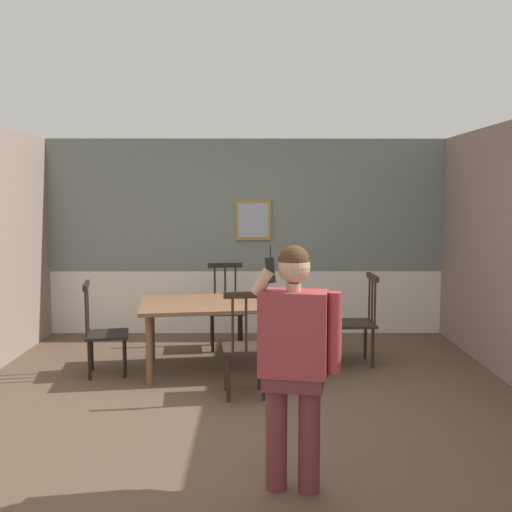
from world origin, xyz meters
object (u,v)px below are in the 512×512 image
Objects in this scene: chair_opposite_corner at (245,346)px; person_figure at (294,353)px; chair_near_window at (103,331)px; chair_at_table_head at (357,321)px; dining_table at (234,308)px; chair_by_doorway at (226,308)px.

person_figure reaches higher than chair_opposite_corner.
person_figure is at bearing -85.72° from chair_opposite_corner.
chair_at_table_head is (2.75, 0.39, 0.02)m from chair_near_window.
chair_opposite_corner is 0.65× the size of person_figure.
dining_table is at bearing 91.40° from chair_opposite_corner.
chair_opposite_corner is at bearing -68.40° from person_figure.
dining_table is at bearing 86.70° from chair_near_window.
person_figure is at bearing 25.08° from chair_near_window.
person_figure reaches higher than chair_at_table_head.
person_figure reaches higher than chair_by_doorway.
chair_near_window is 0.95× the size of chair_by_doorway.
person_figure is (-0.91, -2.87, 0.42)m from chair_at_table_head.
dining_table is 2.04× the size of chair_by_doorway.
person_figure reaches higher than chair_near_window.
chair_opposite_corner reaches higher than chair_near_window.
dining_table is 2.16× the size of chair_near_window.
chair_opposite_corner is (0.13, -0.92, -0.19)m from dining_table.
chair_at_table_head reaches higher than chair_near_window.
chair_at_table_head is at bearing 86.56° from chair_near_window.
chair_by_doorway reaches higher than dining_table.
chair_by_doorway reaches higher than chair_opposite_corner.
chair_by_doorway is 1.01× the size of chair_opposite_corner.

